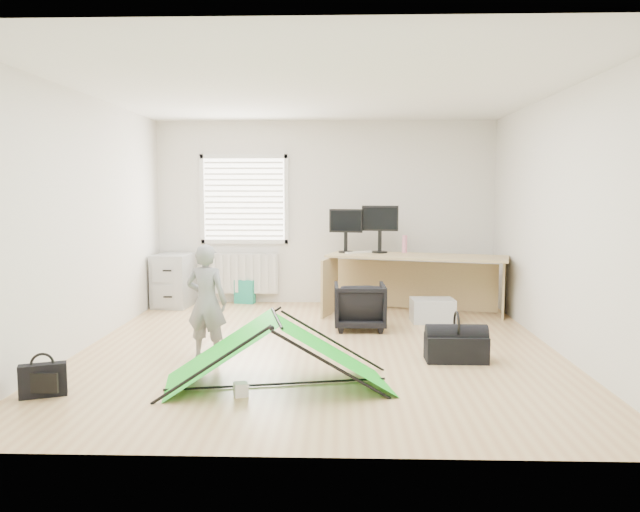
{
  "coord_description": "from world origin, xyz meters",
  "views": [
    {
      "loc": [
        0.22,
        -6.52,
        1.68
      ],
      "look_at": [
        0.0,
        0.4,
        0.95
      ],
      "focal_mm": 35.0,
      "sensor_mm": 36.0,
      "label": 1
    }
  ],
  "objects_px": {
    "duffel_bag": "(456,348)",
    "storage_crate": "(432,310)",
    "monitor_left": "(346,237)",
    "person": "(207,302)",
    "office_chair": "(360,306)",
    "kite": "(277,352)",
    "thermos": "(405,244)",
    "laptop_bag": "(43,380)",
    "monitor_right": "(380,236)",
    "desk": "(416,285)",
    "filing_cabinet": "(174,280)"
  },
  "relations": [
    {
      "from": "person",
      "to": "storage_crate",
      "type": "relative_size",
      "value": 2.15
    },
    {
      "from": "thermos",
      "to": "duffel_bag",
      "type": "distance_m",
      "value": 2.8
    },
    {
      "from": "monitor_left",
      "to": "person",
      "type": "xyz_separation_m",
      "value": [
        -1.4,
        -2.64,
        -0.46
      ]
    },
    {
      "from": "office_chair",
      "to": "laptop_bag",
      "type": "relative_size",
      "value": 1.71
    },
    {
      "from": "monitor_right",
      "to": "kite",
      "type": "bearing_deg",
      "value": -98.06
    },
    {
      "from": "office_chair",
      "to": "laptop_bag",
      "type": "distance_m",
      "value": 3.72
    },
    {
      "from": "office_chair",
      "to": "kite",
      "type": "xyz_separation_m",
      "value": [
        -0.78,
        -2.25,
        0.01
      ]
    },
    {
      "from": "monitor_left",
      "to": "kite",
      "type": "distance_m",
      "value": 3.62
    },
    {
      "from": "storage_crate",
      "to": "person",
      "type": "bearing_deg",
      "value": -143.73
    },
    {
      "from": "monitor_left",
      "to": "storage_crate",
      "type": "bearing_deg",
      "value": -21.61
    },
    {
      "from": "kite",
      "to": "laptop_bag",
      "type": "bearing_deg",
      "value": 178.95
    },
    {
      "from": "thermos",
      "to": "kite",
      "type": "height_order",
      "value": "thermos"
    },
    {
      "from": "monitor_right",
      "to": "kite",
      "type": "height_order",
      "value": "monitor_right"
    },
    {
      "from": "kite",
      "to": "storage_crate",
      "type": "xyz_separation_m",
      "value": [
        1.73,
        2.69,
        -0.15
      ]
    },
    {
      "from": "storage_crate",
      "to": "kite",
      "type": "bearing_deg",
      "value": -122.7
    },
    {
      "from": "filing_cabinet",
      "to": "storage_crate",
      "type": "distance_m",
      "value": 3.74
    },
    {
      "from": "thermos",
      "to": "storage_crate",
      "type": "xyz_separation_m",
      "value": [
        0.28,
        -0.81,
        -0.78
      ]
    },
    {
      "from": "person",
      "to": "kite",
      "type": "xyz_separation_m",
      "value": [
        0.78,
        -0.85,
        -0.28
      ]
    },
    {
      "from": "duffel_bag",
      "to": "storage_crate",
      "type": "bearing_deg",
      "value": 88.72
    },
    {
      "from": "person",
      "to": "duffel_bag",
      "type": "relative_size",
      "value": 1.93
    },
    {
      "from": "person",
      "to": "monitor_right",
      "type": "bearing_deg",
      "value": -113.2
    },
    {
      "from": "thermos",
      "to": "desk",
      "type": "bearing_deg",
      "value": -69.31
    },
    {
      "from": "thermos",
      "to": "laptop_bag",
      "type": "xyz_separation_m",
      "value": [
        -3.33,
        -3.85,
        -0.8
      ]
    },
    {
      "from": "filing_cabinet",
      "to": "thermos",
      "type": "xyz_separation_m",
      "value": [
        3.32,
        -0.17,
        0.55
      ]
    },
    {
      "from": "monitor_left",
      "to": "thermos",
      "type": "relative_size",
      "value": 1.92
    },
    {
      "from": "monitor_left",
      "to": "person",
      "type": "relative_size",
      "value": 0.4
    },
    {
      "from": "monitor_right",
      "to": "office_chair",
      "type": "height_order",
      "value": "monitor_right"
    },
    {
      "from": "filing_cabinet",
      "to": "duffel_bag",
      "type": "relative_size",
      "value": 1.28
    },
    {
      "from": "monitor_left",
      "to": "office_chair",
      "type": "xyz_separation_m",
      "value": [
        0.16,
        -1.24,
        -0.75
      ]
    },
    {
      "from": "person",
      "to": "kite",
      "type": "relative_size",
      "value": 0.6
    },
    {
      "from": "filing_cabinet",
      "to": "person",
      "type": "relative_size",
      "value": 0.66
    },
    {
      "from": "person",
      "to": "desk",
      "type": "bearing_deg",
      "value": -123.3
    },
    {
      "from": "monitor_right",
      "to": "duffel_bag",
      "type": "distance_m",
      "value": 2.87
    },
    {
      "from": "office_chair",
      "to": "monitor_right",
      "type": "bearing_deg",
      "value": -105.44
    },
    {
      "from": "monitor_left",
      "to": "thermos",
      "type": "height_order",
      "value": "monitor_left"
    },
    {
      "from": "laptop_bag",
      "to": "monitor_right",
      "type": "bearing_deg",
      "value": 30.1
    },
    {
      "from": "kite",
      "to": "monitor_right",
      "type": "bearing_deg",
      "value": 61.16
    },
    {
      "from": "monitor_left",
      "to": "office_chair",
      "type": "distance_m",
      "value": 1.46
    },
    {
      "from": "thermos",
      "to": "kite",
      "type": "bearing_deg",
      "value": -112.41
    },
    {
      "from": "office_chair",
      "to": "desk",
      "type": "bearing_deg",
      "value": -132.22
    },
    {
      "from": "office_chair",
      "to": "kite",
      "type": "distance_m",
      "value": 2.38
    },
    {
      "from": "filing_cabinet",
      "to": "laptop_bag",
      "type": "xyz_separation_m",
      "value": [
        -0.01,
        -4.02,
        -0.25
      ]
    },
    {
      "from": "monitor_right",
      "to": "thermos",
      "type": "distance_m",
      "value": 0.37
    },
    {
      "from": "thermos",
      "to": "person",
      "type": "bearing_deg",
      "value": -130.01
    },
    {
      "from": "storage_crate",
      "to": "duffel_bag",
      "type": "height_order",
      "value": "storage_crate"
    },
    {
      "from": "monitor_right",
      "to": "kite",
      "type": "relative_size",
      "value": 0.26
    },
    {
      "from": "person",
      "to": "storage_crate",
      "type": "bearing_deg",
      "value": -131.45
    },
    {
      "from": "storage_crate",
      "to": "laptop_bag",
      "type": "distance_m",
      "value": 4.72
    },
    {
      "from": "desk",
      "to": "person",
      "type": "xyz_separation_m",
      "value": [
        -2.36,
        -2.31,
        0.17
      ]
    },
    {
      "from": "thermos",
      "to": "person",
      "type": "xyz_separation_m",
      "value": [
        -2.23,
        -2.66,
        -0.36
      ]
    }
  ]
}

